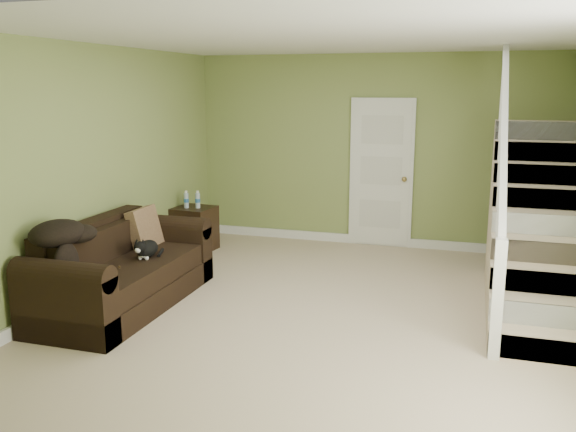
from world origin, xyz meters
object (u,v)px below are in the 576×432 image
Objects in this scene: sofa at (121,274)px; side_table at (195,228)px; banana at (111,269)px; cat at (146,249)px.

sofa is 2.63× the size of side_table.
sofa is 2.14m from side_table.
sofa reaches higher than side_table.
banana is at bearing -82.25° from side_table.
banana is (0.12, -0.35, 0.16)m from sofa.
side_table is 4.80× the size of banana.
cat is at bearing 42.28° from banana.
side_table is (-0.22, 2.13, -0.02)m from sofa.
cat reaches higher than banana.
side_table is 2.01m from cat.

